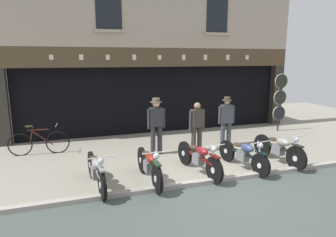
% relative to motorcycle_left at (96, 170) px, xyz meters
% --- Properties ---
extents(ground, '(23.40, 22.00, 0.18)m').
position_rel_motorcycle_left_xyz_m(ground, '(2.84, -1.65, -0.47)').
color(ground, gray).
extents(shop_facade, '(11.70, 4.42, 5.98)m').
position_rel_motorcycle_left_xyz_m(shop_facade, '(2.84, 6.37, 1.23)').
color(shop_facade, black).
rests_on(shop_facade, ground).
extents(motorcycle_left, '(0.62, 1.97, 0.93)m').
position_rel_motorcycle_left_xyz_m(motorcycle_left, '(0.00, 0.00, 0.00)').
color(motorcycle_left, black).
rests_on(motorcycle_left, ground).
extents(motorcycle_center_left, '(0.62, 1.97, 0.93)m').
position_rel_motorcycle_left_xyz_m(motorcycle_center_left, '(1.22, -0.06, 0.00)').
color(motorcycle_center_left, black).
rests_on(motorcycle_center_left, ground).
extents(motorcycle_center, '(0.62, 2.09, 0.93)m').
position_rel_motorcycle_left_xyz_m(motorcycle_center, '(2.58, 0.07, -0.00)').
color(motorcycle_center, black).
rests_on(motorcycle_center, ground).
extents(motorcycle_center_right, '(0.62, 1.94, 0.91)m').
position_rel_motorcycle_left_xyz_m(motorcycle_center_right, '(3.83, -0.01, -0.02)').
color(motorcycle_center_right, black).
rests_on(motorcycle_center_right, ground).
extents(motorcycle_right, '(0.62, 1.97, 0.93)m').
position_rel_motorcycle_left_xyz_m(motorcycle_right, '(5.03, 0.07, 0.00)').
color(motorcycle_right, black).
rests_on(motorcycle_right, ground).
extents(salesman_left, '(0.56, 0.36, 1.75)m').
position_rel_motorcycle_left_xyz_m(salesman_left, '(1.99, 1.94, 0.55)').
color(salesman_left, '#2D2D33').
rests_on(salesman_left, ground).
extents(shopkeeper_center, '(0.56, 0.27, 1.57)m').
position_rel_motorcycle_left_xyz_m(shopkeeper_center, '(3.29, 1.82, 0.43)').
color(shopkeeper_center, '#38332D').
rests_on(shopkeeper_center, ground).
extents(salesman_right, '(0.56, 0.33, 1.66)m').
position_rel_motorcycle_left_xyz_m(salesman_right, '(4.49, 2.09, 0.49)').
color(salesman_right, '#3D424C').
rests_on(salesman_right, ground).
extents(tyre_sign_pole, '(0.59, 0.06, 2.32)m').
position_rel_motorcycle_left_xyz_m(tyre_sign_pole, '(7.55, 3.26, 0.92)').
color(tyre_sign_pole, '#232328').
rests_on(tyre_sign_pole, ground).
extents(advert_board_near, '(0.75, 0.03, 1.02)m').
position_rel_motorcycle_left_xyz_m(advert_board_near, '(0.45, 4.73, 1.39)').
color(advert_board_near, silver).
extents(leaning_bicycle, '(1.79, 0.50, 0.95)m').
position_rel_motorcycle_left_xyz_m(leaning_bicycle, '(-1.45, 3.07, -0.05)').
color(leaning_bicycle, black).
rests_on(leaning_bicycle, ground).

